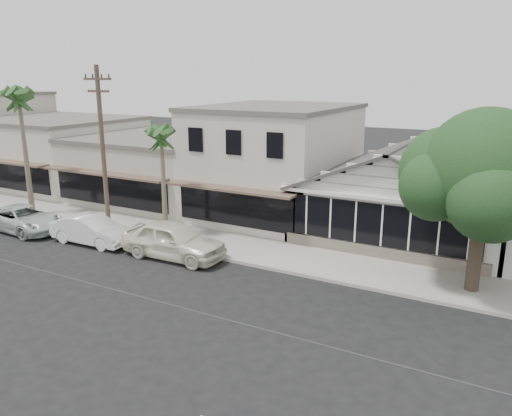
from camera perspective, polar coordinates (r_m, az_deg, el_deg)
The scene contains 13 objects.
ground at distance 19.23m, azimuth -7.84°, elevation -11.39°, with size 140.00×140.00×0.00m, color black.
sidewalk_north at distance 28.82m, azimuth -12.81°, elevation -2.41°, with size 90.00×3.50×0.15m, color #9E9991.
corner_shop at distance 27.43m, azimuth 16.47°, elevation 1.97°, with size 10.40×8.60×5.10m.
row_building_near at distance 30.83m, azimuth 2.29°, elevation 5.16°, with size 8.00×10.00×6.50m, color #B9B4A7.
row_building_midnear at distance 35.86m, azimuth -10.77°, elevation 4.43°, with size 10.00×10.00×4.20m, color #B2AF9F.
row_building_midfar at distance 43.15m, azimuth -21.76°, elevation 5.91°, with size 11.00×10.00×5.00m, color #B9B4A7.
utility_pole at distance 27.38m, azimuth -17.11°, elevation 6.53°, with size 1.80×0.24×9.00m.
car_0 at distance 24.12m, azimuth -9.42°, elevation -3.62°, with size 2.09×5.20×1.77m, color silver.
car_1 at distance 27.18m, azimuth -18.26°, elevation -2.39°, with size 1.57×4.50×1.48m, color white.
car_2 at distance 30.77m, azimuth -25.06°, elevation -1.12°, with size 2.38×5.16×1.43m, color #B2C0BB.
shade_tree at distance 20.99m, azimuth 24.59°, elevation 3.65°, with size 6.66×6.02×7.39m.
palm_east at distance 26.24m, azimuth -10.76°, elevation 7.95°, with size 2.78×2.78×6.35m.
palm_mid at distance 33.01m, azimuth -25.45°, elevation 11.12°, with size 3.07×3.07×8.25m.
Camera 1 is at (10.40, -13.77, 8.49)m, focal length 35.00 mm.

